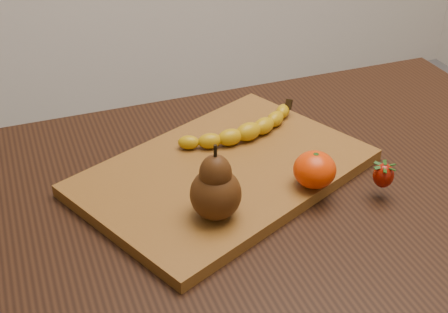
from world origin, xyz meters
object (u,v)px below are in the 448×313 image
object	(u,v)px
table	(288,230)
pear	(216,182)
cutting_board	(224,172)
mandarin	(315,170)

from	to	relation	value
table	pear	bearing A→B (deg)	-158.06
cutting_board	pear	size ratio (longest dim) A/B	3.92
table	pear	world-z (taller)	pear
table	mandarin	bearing A→B (deg)	-71.82
pear	mandarin	bearing A→B (deg)	6.15
pear	mandarin	xyz separation A→B (m)	(0.17, 0.02, -0.03)
table	pear	size ratio (longest dim) A/B	8.71
mandarin	cutting_board	bearing A→B (deg)	139.37
mandarin	table	bearing A→B (deg)	108.18
table	mandarin	world-z (taller)	mandarin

